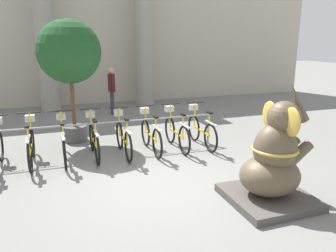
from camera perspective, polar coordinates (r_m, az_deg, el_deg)
The scene contains 15 objects.
ground_plane at distance 6.05m, azimuth -1.64°, elevation -10.12°, with size 60.00×60.00×0.00m, color slate.
building_facade at distance 13.95m, azimuth -12.90°, elevation 16.19°, with size 20.00×0.20×6.00m.
column_left at distance 12.85m, azimuth -20.63°, elevation 14.12°, with size 0.90×0.90×5.16m.
column_right at distance 13.31m, azimuth -4.17°, elevation 14.97°, with size 0.90×0.90×5.16m.
bike_rack at distance 7.48m, azimuth -12.95°, elevation -0.41°, with size 5.79×0.05×0.77m.
bicycle_2 at distance 7.44m, azimuth -22.76°, elevation -3.13°, with size 0.48×1.66×1.03m.
bicycle_3 at distance 7.39m, azimuth -17.75°, elevation -2.78°, with size 0.48×1.66×1.03m.
bicycle_4 at distance 7.46m, azimuth -12.78°, elevation -2.30°, with size 0.48×1.66×1.03m.
bicycle_5 at distance 7.49m, azimuth -7.79°, elevation -1.98°, with size 0.48×1.66×1.03m.
bicycle_6 at distance 7.65m, azimuth -3.05°, elevation -1.51°, with size 0.48×1.66×1.03m.
bicycle_7 at distance 7.87m, azimuth 1.45°, elevation -1.04°, with size 0.48×1.66×1.03m.
bicycle_8 at distance 8.09m, azimuth 5.82°, elevation -0.67°, with size 0.48×1.66×1.03m.
elephant_statue at distance 5.48m, azimuth 17.89°, elevation -6.13°, with size 1.28×1.28×1.93m.
person_pedestrian at distance 11.64m, azimuth -9.79°, elevation 6.80°, with size 0.22×0.47×1.66m.
potted_tree at distance 8.54m, azimuth -16.80°, elevation 11.76°, with size 1.56×1.56×3.06m.
Camera 1 is at (-1.64, -5.25, 2.53)m, focal length 35.00 mm.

